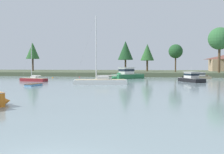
{
  "coord_description": "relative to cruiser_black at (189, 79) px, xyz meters",
  "views": [
    {
      "loc": [
        3.84,
        -7.38,
        3.36
      ],
      "look_at": [
        -3.13,
        32.19,
        1.55
      ],
      "focal_mm": 39.92,
      "sensor_mm": 36.0,
      "label": 1
    }
  ],
  "objects": [
    {
      "name": "cruiser_green",
      "position": [
        -14.87,
        9.99,
        0.19
      ],
      "size": [
        9.01,
        9.36,
        5.18
      ],
      "color": "#236B3D",
      "rests_on": "ground"
    },
    {
      "name": "shore_tree_center_left",
      "position": [
        -0.42,
        32.44,
        7.73
      ],
      "size": [
        4.76,
        4.76,
        9.39
      ],
      "color": "brown",
      "rests_on": "far_shore_bank"
    },
    {
      "name": "mooring_buoy_orange",
      "position": [
        -35.01,
        9.97,
        -0.43
      ],
      "size": [
        0.39,
        0.39,
        0.44
      ],
      "color": "orange",
      "rests_on": "ground"
    },
    {
      "name": "shore_tree_center_right",
      "position": [
        -56.95,
        40.78,
        9.02
      ],
      "size": [
        5.43,
        5.43,
        11.63
      ],
      "color": "brown",
      "rests_on": "far_shore_bank"
    },
    {
      "name": "sailboat_maroon",
      "position": [
        -33.21,
        -4.34,
        -0.3
      ],
      "size": [
        6.86,
        3.47,
        9.12
      ],
      "color": "maroon",
      "rests_on": "ground"
    },
    {
      "name": "mooring_buoy_red",
      "position": [
        -28.85,
        14.97,
        -0.44
      ],
      "size": [
        0.34,
        0.34,
        0.39
      ],
      "color": "red",
      "rests_on": "ground"
    },
    {
      "name": "dinghy_skyblue",
      "position": [
        -27.08,
        -16.12,
        -0.37
      ],
      "size": [
        1.83,
        3.53,
        0.53
      ],
      "color": "#669ECC",
      "rests_on": "ground"
    },
    {
      "name": "sailboat_white",
      "position": [
        -16.92,
        -10.49,
        -0.24
      ],
      "size": [
        9.88,
        5.06,
        12.95
      ],
      "color": "white",
      "rests_on": "ground"
    },
    {
      "name": "cottage_hillside",
      "position": [
        19.53,
        49.56,
        4.05
      ],
      "size": [
        11.23,
        8.19,
        6.35
      ],
      "color": "tan",
      "rests_on": "far_shore_bank"
    },
    {
      "name": "far_shore_bank",
      "position": [
        -10.86,
        45.03,
        0.14
      ],
      "size": [
        176.93,
        50.71,
        1.28
      ],
      "primitive_type": "cube",
      "color": "#4C563D",
      "rests_on": "ground"
    },
    {
      "name": "cruiser_sand",
      "position": [
        4.69,
        12.55,
        -0.14
      ],
      "size": [
        6.98,
        4.1,
        3.15
      ],
      "color": "tan",
      "rests_on": "ground"
    },
    {
      "name": "shore_tree_left",
      "position": [
        -16.88,
        27.03,
        7.88
      ],
      "size": [
        5.03,
        5.03,
        10.23
      ],
      "color": "brown",
      "rests_on": "far_shore_bank"
    },
    {
      "name": "shore_tree_left_mid",
      "position": [
        -10.3,
        42.72,
        8.05
      ],
      "size": [
        5.23,
        5.23,
        10.56
      ],
      "color": "brown",
      "rests_on": "far_shore_bank"
    },
    {
      "name": "cruiser_black",
      "position": [
        0.0,
        0.0,
        0.0
      ],
      "size": [
        5.4,
        7.7,
        4.06
      ],
      "color": "black",
      "rests_on": "ground"
    },
    {
      "name": "shore_tree_inland_a",
      "position": [
        12.12,
        26.35,
        11.11
      ],
      "size": [
        6.8,
        6.8,
        13.82
      ],
      "color": "brown",
      "rests_on": "far_shore_bank"
    }
  ]
}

